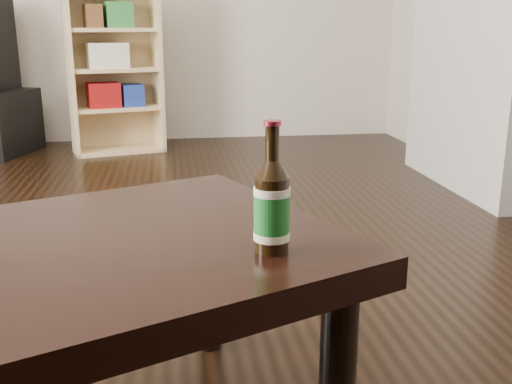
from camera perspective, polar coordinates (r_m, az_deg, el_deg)
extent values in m
cube|color=tan|center=(4.50, -17.29, 10.96)|extent=(0.10, 0.29, 1.21)
cube|color=tan|center=(4.60, -9.42, 11.52)|extent=(0.10, 0.29, 1.21)
cube|color=tan|center=(4.61, -12.87, 3.94)|extent=(0.70, 0.45, 0.03)
cube|color=tan|center=(4.67, -13.61, 11.36)|extent=(0.64, 0.19, 1.21)
cube|color=tan|center=(4.56, -13.10, 7.78)|extent=(0.64, 0.41, 0.03)
cube|color=tan|center=(4.54, -13.32, 11.27)|extent=(0.64, 0.41, 0.03)
cube|color=tan|center=(4.53, -13.54, 14.78)|extent=(0.64, 0.41, 0.03)
cube|color=maroon|center=(4.52, -14.31, 8.94)|extent=(0.26, 0.24, 0.18)
cube|color=navy|center=(4.56, -11.73, 9.02)|extent=(0.19, 0.22, 0.16)
cube|color=silver|center=(4.51, -13.95, 12.51)|extent=(0.32, 0.25, 0.18)
cube|color=#2C7435|center=(4.52, -12.98, 16.12)|extent=(0.23, 0.23, 0.18)
cube|color=brown|center=(4.49, -15.27, 15.86)|extent=(0.15, 0.21, 0.16)
cube|color=black|center=(1.22, -22.84, -7.37)|extent=(1.50, 1.21, 0.07)
cylinder|color=black|center=(1.29, 7.76, -17.17)|extent=(0.10, 0.10, 0.42)
cylinder|color=black|center=(1.72, -4.66, -8.23)|extent=(0.10, 0.10, 0.42)
cylinder|color=black|center=(1.13, 1.51, -2.19)|extent=(0.08, 0.08, 0.15)
cylinder|color=#17601E|center=(1.13, 1.51, -2.05)|extent=(0.08, 0.08, 0.09)
cylinder|color=beige|center=(1.11, 1.53, 0.10)|extent=(0.08, 0.08, 0.02)
cylinder|color=beige|center=(1.14, 1.50, -4.14)|extent=(0.08, 0.08, 0.02)
cone|color=black|center=(1.10, 1.54, 2.22)|extent=(0.08, 0.08, 0.03)
cylinder|color=black|center=(1.09, 1.56, 4.70)|extent=(0.03, 0.03, 0.06)
cylinder|color=maroon|center=(1.09, 1.58, 6.60)|extent=(0.04, 0.04, 0.01)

